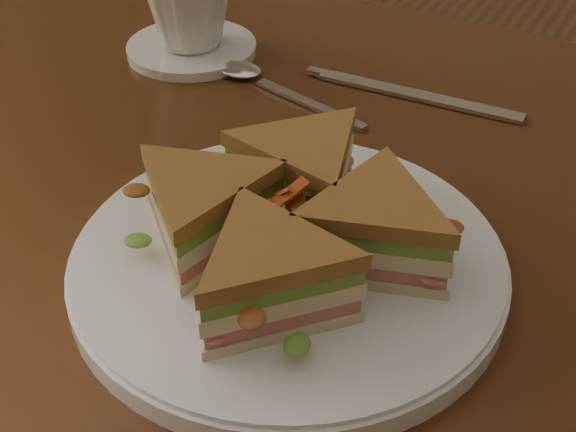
% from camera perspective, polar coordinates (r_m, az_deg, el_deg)
% --- Properties ---
extents(table, '(1.20, 0.80, 0.75)m').
position_cam_1_polar(table, '(0.68, 1.10, -6.05)').
color(table, '#34190B').
rests_on(table, ground).
extents(plate, '(0.30, 0.30, 0.02)m').
position_cam_1_polar(plate, '(0.55, -0.00, -3.46)').
color(plate, white).
rests_on(plate, table).
extents(sandwich_wedges, '(0.26, 0.26, 0.06)m').
position_cam_1_polar(sandwich_wedges, '(0.53, 0.00, -0.43)').
color(sandwich_wedges, beige).
rests_on(sandwich_wedges, plate).
extents(crisps_mound, '(0.09, 0.09, 0.05)m').
position_cam_1_polar(crisps_mound, '(0.53, -0.00, -0.77)').
color(crisps_mound, '#C74F19').
rests_on(crisps_mound, plate).
extents(spoon, '(0.18, 0.06, 0.01)m').
position_cam_1_polar(spoon, '(0.79, -2.34, 9.77)').
color(spoon, silver).
rests_on(spoon, table).
extents(knife, '(0.22, 0.02, 0.00)m').
position_cam_1_polar(knife, '(0.78, 8.23, 8.64)').
color(knife, silver).
rests_on(knife, table).
extents(saucer, '(0.13, 0.13, 0.01)m').
position_cam_1_polar(saucer, '(0.86, -6.86, 11.75)').
color(saucer, white).
rests_on(saucer, table).
extents(coffee_cup, '(0.13, 0.13, 0.09)m').
position_cam_1_polar(coffee_cup, '(0.84, -7.12, 14.90)').
color(coffee_cup, white).
rests_on(coffee_cup, saucer).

